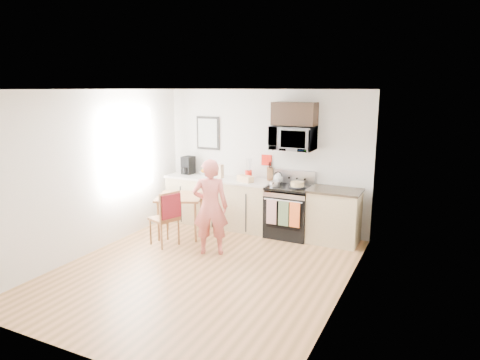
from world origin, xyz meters
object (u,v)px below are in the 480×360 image
at_px(microwave, 293,138).
at_px(chair, 168,212).
at_px(person, 210,207).
at_px(cake, 297,185).
at_px(dining_table, 180,200).
at_px(range, 289,212).

xyz_separation_m(microwave, chair, (-1.63, -1.50, -1.15)).
bearing_deg(person, cake, -152.71).
distance_m(microwave, chair, 2.49).
relative_size(person, cake, 5.39).
distance_m(person, chair, 0.79).
height_order(microwave, dining_table, microwave).
bearing_deg(range, dining_table, -155.26).
height_order(person, chair, person).
distance_m(range, person, 1.62).
bearing_deg(chair, cake, 58.21).
bearing_deg(range, cake, -16.17).
xyz_separation_m(person, cake, (1.01, 1.29, 0.20)).
xyz_separation_m(microwave, dining_table, (-1.78, -0.92, -1.11)).
xyz_separation_m(range, dining_table, (-1.78, -0.82, 0.22)).
bearing_deg(range, person, -122.67).
bearing_deg(chair, person, 25.41).
bearing_deg(microwave, dining_table, -152.55).
height_order(dining_table, cake, cake).
bearing_deg(dining_table, chair, -75.50).
relative_size(range, person, 0.75).
relative_size(range, dining_table, 1.31).
relative_size(chair, cake, 3.33).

